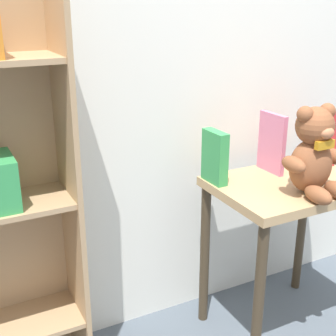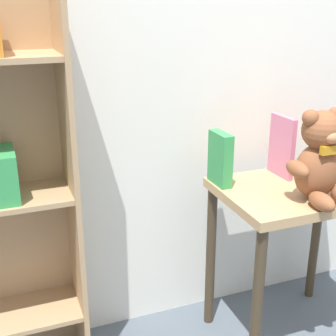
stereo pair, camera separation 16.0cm
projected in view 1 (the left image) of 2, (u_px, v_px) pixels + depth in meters
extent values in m
cube|color=silver|center=(209.00, 25.00, 1.84)|extent=(4.80, 0.06, 2.50)
cube|color=tan|center=(70.00, 194.00, 1.60)|extent=(0.02, 0.26, 1.44)
cube|color=tan|center=(290.00, 186.00, 1.83)|extent=(0.60, 0.43, 0.04)
cylinder|color=#3E3121|center=(258.00, 303.00, 1.68)|extent=(0.04, 0.04, 0.64)
cylinder|color=#3E3121|center=(205.00, 255.00, 1.99)|extent=(0.04, 0.04, 0.64)
cylinder|color=#3E3121|center=(301.00, 229.00, 2.22)|extent=(0.04, 0.04, 0.64)
ellipsoid|color=brown|center=(310.00, 166.00, 1.70)|extent=(0.17, 0.13, 0.20)
sphere|color=brown|center=(315.00, 126.00, 1.65)|extent=(0.14, 0.14, 0.14)
sphere|color=brown|center=(305.00, 114.00, 1.61)|extent=(0.06, 0.06, 0.06)
sphere|color=brown|center=(327.00, 111.00, 1.66)|extent=(0.06, 0.06, 0.06)
ellipsoid|color=#B56E48|center=(327.00, 133.00, 1.60)|extent=(0.06, 0.04, 0.04)
ellipsoid|color=brown|center=(294.00, 164.00, 1.64)|extent=(0.06, 0.11, 0.06)
ellipsoid|color=brown|center=(334.00, 156.00, 1.72)|extent=(0.06, 0.11, 0.06)
ellipsoid|color=brown|center=(318.00, 195.00, 1.62)|extent=(0.06, 0.12, 0.06)
cube|color=#C68419|center=(325.00, 145.00, 1.62)|extent=(0.08, 0.02, 0.03)
cube|color=#33934C|center=(215.00, 157.00, 1.79)|extent=(0.05, 0.13, 0.20)
cube|color=#D17093|center=(272.00, 143.00, 1.89)|extent=(0.03, 0.14, 0.24)
cube|color=red|center=(324.00, 137.00, 1.99)|extent=(0.05, 0.12, 0.23)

